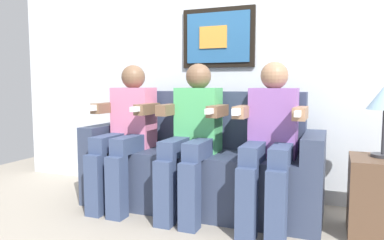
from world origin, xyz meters
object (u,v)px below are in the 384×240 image
at_px(couch, 200,168).
at_px(person_on_left, 126,129).
at_px(person_in_middle, 193,133).
at_px(side_table_right, 383,198).
at_px(person_on_right, 270,137).

distance_m(couch, person_on_left, 0.65).
xyz_separation_m(person_on_left, person_in_middle, (0.56, 0.00, -0.00)).
xyz_separation_m(person_in_middle, side_table_right, (1.25, 0.06, -0.36)).
height_order(person_on_right, side_table_right, person_on_right).
height_order(person_on_left, side_table_right, person_on_left).
bearing_deg(person_on_left, couch, 16.63).
bearing_deg(couch, person_in_middle, -89.83).
height_order(couch, side_table_right, couch).
bearing_deg(person_in_middle, couch, 90.17).
xyz_separation_m(couch, person_on_right, (0.56, -0.17, 0.29)).
bearing_deg(person_in_middle, side_table_right, 2.79).
bearing_deg(person_in_middle, person_on_right, -0.05).
relative_size(person_on_left, person_in_middle, 1.00).
xyz_separation_m(person_on_left, side_table_right, (1.81, 0.06, -0.36)).
bearing_deg(person_on_right, person_in_middle, 179.95).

